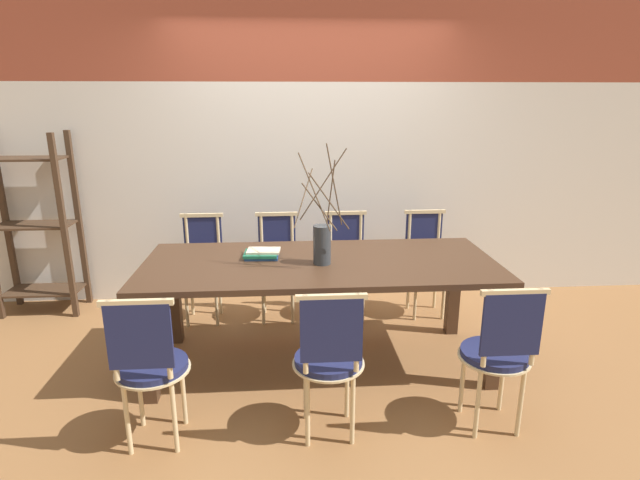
# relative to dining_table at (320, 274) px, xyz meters

# --- Properties ---
(ground_plane) EXTENTS (16.00, 16.00, 0.00)m
(ground_plane) POSITION_rel_dining_table_xyz_m (0.00, 0.00, -0.67)
(ground_plane) COLOR olive
(wall_rear) EXTENTS (12.00, 0.06, 3.20)m
(wall_rear) POSITION_rel_dining_table_xyz_m (0.00, 1.34, 0.93)
(wall_rear) COLOR silver
(wall_rear) RESTS_ON ground_plane
(dining_table) EXTENTS (2.40, 1.01, 0.77)m
(dining_table) POSITION_rel_dining_table_xyz_m (0.00, 0.00, 0.00)
(dining_table) COLOR #422B1C
(dining_table) RESTS_ON ground_plane
(chair_near_leftend) EXTENTS (0.40, 0.40, 0.90)m
(chair_near_leftend) POSITION_rel_dining_table_xyz_m (-0.96, -0.82, -0.17)
(chair_near_leftend) COLOR #1E234C
(chair_near_leftend) RESTS_ON ground_plane
(chair_near_left) EXTENTS (0.40, 0.40, 0.90)m
(chair_near_left) POSITION_rel_dining_table_xyz_m (-0.01, -0.82, -0.17)
(chair_near_left) COLOR #1E234C
(chair_near_left) RESTS_ON ground_plane
(chair_near_center) EXTENTS (0.40, 0.40, 0.90)m
(chair_near_center) POSITION_rel_dining_table_xyz_m (0.93, -0.82, -0.17)
(chair_near_center) COLOR #1E234C
(chair_near_center) RESTS_ON ground_plane
(chair_far_leftend) EXTENTS (0.40, 0.40, 0.90)m
(chair_far_leftend) POSITION_rel_dining_table_xyz_m (-0.94, 0.82, -0.17)
(chair_far_leftend) COLOR #1E234C
(chair_far_leftend) RESTS_ON ground_plane
(chair_far_left) EXTENTS (0.40, 0.40, 0.90)m
(chair_far_left) POSITION_rel_dining_table_xyz_m (-0.31, 0.82, -0.17)
(chair_far_left) COLOR #1E234C
(chair_far_left) RESTS_ON ground_plane
(chair_far_center) EXTENTS (0.40, 0.40, 0.90)m
(chair_far_center) POSITION_rel_dining_table_xyz_m (0.29, 0.82, -0.17)
(chair_far_center) COLOR #1E234C
(chair_far_center) RESTS_ON ground_plane
(chair_far_right) EXTENTS (0.40, 0.40, 0.90)m
(chair_far_right) POSITION_rel_dining_table_xyz_m (0.98, 0.82, -0.17)
(chair_far_right) COLOR #1E234C
(chair_far_right) RESTS_ON ground_plane
(vase_centerpiece) EXTENTS (0.37, 0.36, 0.81)m
(vase_centerpiece) POSITION_rel_dining_table_xyz_m (0.01, -0.05, 0.25)
(vase_centerpiece) COLOR #33383D
(vase_centerpiece) RESTS_ON dining_table
(book_stack) EXTENTS (0.26, 0.20, 0.05)m
(book_stack) POSITION_rel_dining_table_xyz_m (-0.40, 0.12, 0.12)
(book_stack) COLOR #234C8C
(book_stack) RESTS_ON dining_table
(shelving_rack) EXTENTS (0.67, 0.36, 1.58)m
(shelving_rack) POSITION_rel_dining_table_xyz_m (-2.39, 1.09, 0.11)
(shelving_rack) COLOR #422D1E
(shelving_rack) RESTS_ON ground_plane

